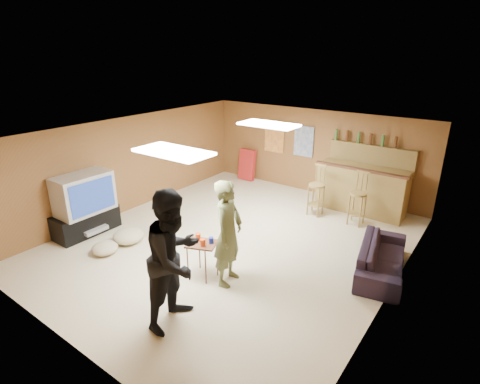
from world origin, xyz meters
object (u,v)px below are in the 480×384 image
Objects in this scene: person_black at (175,258)px; sofa at (382,258)px; bar_counter at (361,189)px; tray_table at (202,259)px; tv_body at (84,193)px; person_olive at (228,233)px.

person_black is 3.60m from sofa.
bar_counter is at bearing -14.67° from person_black.
bar_counter reaches higher than tray_table.
tv_body is at bearing -175.72° from tray_table.
tv_body is 1.77× the size of tray_table.
bar_counter is 5.33m from person_black.
tv_body reaches higher than bar_counter.
tray_table reaches higher than sofa.
person_olive is at bearing -6.84° from person_black.
tray_table is (-0.44, 1.03, -0.67)m from person_black.
person_olive is 1.17m from person_black.
bar_counter is 1.01× the size of person_black.
person_black reaches higher than bar_counter.
person_olive is at bearing 16.84° from tray_table.
person_black is (-0.01, -1.16, 0.10)m from person_olive.
tv_body is 0.55× the size of bar_counter.
tray_table is at bearing -105.88° from bar_counter.
person_black is at bearing -13.37° from tv_body.
person_olive is 0.98× the size of sofa.
tv_body is 6.09m from bar_counter.
tv_body is at bearing 83.17° from person_olive.
tv_body is at bearing 100.00° from sofa.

